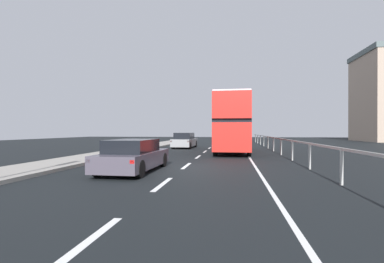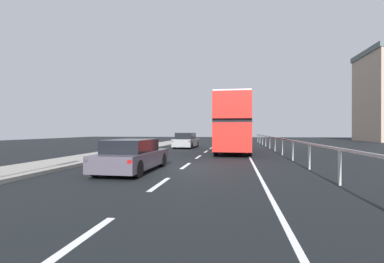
{
  "view_description": "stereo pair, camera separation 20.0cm",
  "coord_description": "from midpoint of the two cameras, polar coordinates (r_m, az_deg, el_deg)",
  "views": [
    {
      "loc": [
        2.14,
        -12.24,
        1.67
      ],
      "look_at": [
        -0.12,
        3.25,
        1.62
      ],
      "focal_mm": 25.76,
      "sensor_mm": 36.0,
      "label": 1
    },
    {
      "loc": [
        2.34,
        -12.21,
        1.67
      ],
      "look_at": [
        -0.12,
        3.25,
        1.62
      ],
      "focal_mm": 25.76,
      "sensor_mm": 36.0,
      "label": 2
    }
  ],
  "objects": [
    {
      "name": "sedan_car_ahead",
      "position": [
        26.65,
        -1.75,
        -1.91
      ],
      "size": [
        1.93,
        4.56,
        1.46
      ],
      "rotation": [
        0.0,
        0.0,
        -0.04
      ],
      "color": "gray",
      "rests_on": "ground"
    },
    {
      "name": "near_sidewalk_kerb",
      "position": [
        14.94,
        -26.31,
        -5.98
      ],
      "size": [
        2.7,
        80.0,
        0.14
      ],
      "primitive_type": "cube",
      "color": "gray",
      "rests_on": "ground"
    },
    {
      "name": "ground_plane",
      "position": [
        12.55,
        -2.07,
        -7.69
      ],
      "size": [
        74.58,
        120.0,
        0.1
      ],
      "primitive_type": "cube",
      "color": "black"
    },
    {
      "name": "bridge_side_railing",
      "position": [
        21.48,
        16.94,
        -1.82
      ],
      "size": [
        0.1,
        42.0,
        1.14
      ],
      "color": "#B3B3AE",
      "rests_on": "ground"
    },
    {
      "name": "lane_paint_markings",
      "position": [
        20.64,
        7.49,
        -4.45
      ],
      "size": [
        3.34,
        46.0,
        0.01
      ],
      "color": "silver",
      "rests_on": "ground"
    },
    {
      "name": "hatchback_car_near",
      "position": [
        11.58,
        -12.42,
        -4.94
      ],
      "size": [
        1.85,
        4.56,
        1.31
      ],
      "rotation": [
        0.0,
        0.0,
        -0.01
      ],
      "color": "#4B4552",
      "rests_on": "ground"
    },
    {
      "name": "double_decker_bus_red",
      "position": [
        21.82,
        8.17,
        1.72
      ],
      "size": [
        2.6,
        10.08,
        4.2
      ],
      "rotation": [
        0.0,
        0.0,
        -0.02
      ],
      "color": "red",
      "rests_on": "ground"
    }
  ]
}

